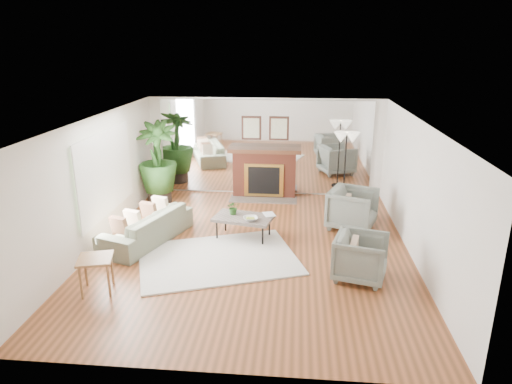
# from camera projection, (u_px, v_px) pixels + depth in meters

# --- Properties ---
(ground) EXTENTS (7.00, 7.00, 0.00)m
(ground) POSITION_uv_depth(u_px,v_px,m) (252.00, 249.00, 8.82)
(ground) COLOR brown
(ground) RESTS_ON ground
(wall_left) EXTENTS (0.02, 7.00, 2.50)m
(wall_left) POSITION_uv_depth(u_px,v_px,m) (96.00, 183.00, 8.69)
(wall_left) COLOR white
(wall_left) RESTS_ON ground
(wall_right) EXTENTS (0.02, 7.00, 2.50)m
(wall_right) POSITION_uv_depth(u_px,v_px,m) (417.00, 192.00, 8.18)
(wall_right) COLOR white
(wall_right) RESTS_ON ground
(wall_back) EXTENTS (6.00, 0.02, 2.50)m
(wall_back) POSITION_uv_depth(u_px,v_px,m) (265.00, 147.00, 11.74)
(wall_back) COLOR white
(wall_back) RESTS_ON ground
(mirror_panel) EXTENTS (5.40, 0.04, 2.40)m
(mirror_panel) POSITION_uv_depth(u_px,v_px,m) (265.00, 147.00, 11.72)
(mirror_panel) COLOR silver
(mirror_panel) RESTS_ON wall_back
(window_panel) EXTENTS (0.04, 2.40, 1.50)m
(window_panel) POSITION_uv_depth(u_px,v_px,m) (105.00, 173.00, 9.04)
(window_panel) COLOR #B2E09E
(window_panel) RESTS_ON wall_left
(fireplace) EXTENTS (1.85, 0.83, 2.05)m
(fireplace) POSITION_uv_depth(u_px,v_px,m) (264.00, 172.00, 11.70)
(fireplace) COLOR maroon
(fireplace) RESTS_ON ground
(area_rug) EXTENTS (3.34, 2.85, 0.03)m
(area_rug) POSITION_uv_depth(u_px,v_px,m) (218.00, 258.00, 8.41)
(area_rug) COLOR silver
(area_rug) RESTS_ON ground
(coffee_table) EXTENTS (1.28, 0.91, 0.46)m
(coffee_table) POSITION_uv_depth(u_px,v_px,m) (243.00, 218.00, 9.21)
(coffee_table) COLOR #695C53
(coffee_table) RESTS_ON ground
(sofa) EXTENTS (1.49, 2.28, 0.62)m
(sofa) POSITION_uv_depth(u_px,v_px,m) (147.00, 227.00, 9.11)
(sofa) COLOR #6A705A
(sofa) RESTS_ON ground
(armchair_back) EXTENTS (1.22, 1.21, 0.87)m
(armchair_back) POSITION_uv_depth(u_px,v_px,m) (353.00, 209.00, 9.72)
(armchair_back) COLOR gray
(armchair_back) RESTS_ON ground
(armchair_front) EXTENTS (1.04, 1.02, 0.78)m
(armchair_front) POSITION_uv_depth(u_px,v_px,m) (361.00, 257.00, 7.63)
(armchair_front) COLOR gray
(armchair_front) RESTS_ON ground
(side_table) EXTENTS (0.64, 0.64, 0.59)m
(side_table) POSITION_uv_depth(u_px,v_px,m) (95.00, 263.00, 7.18)
(side_table) COLOR #99663D
(side_table) RESTS_ON ground
(potted_ficus) EXTENTS (1.04, 1.04, 2.03)m
(potted_ficus) POSITION_uv_depth(u_px,v_px,m) (157.00, 160.00, 11.12)
(potted_ficus) COLOR black
(potted_ficus) RESTS_ON ground
(floor_lamp) EXTENTS (0.60, 0.33, 1.84)m
(floor_lamp) POSITION_uv_depth(u_px,v_px,m) (346.00, 144.00, 10.63)
(floor_lamp) COLOR black
(floor_lamp) RESTS_ON ground
(tabletop_plant) EXTENTS (0.30, 0.28, 0.29)m
(tabletop_plant) POSITION_uv_depth(u_px,v_px,m) (234.00, 207.00, 9.29)
(tabletop_plant) COLOR #2D5A21
(tabletop_plant) RESTS_ON coffee_table
(fruit_bowl) EXTENTS (0.34, 0.34, 0.07)m
(fruit_bowl) POSITION_uv_depth(u_px,v_px,m) (250.00, 219.00, 9.00)
(fruit_bowl) COLOR #99663D
(fruit_bowl) RESTS_ON coffee_table
(book) EXTENTS (0.30, 0.35, 0.02)m
(book) POSITION_uv_depth(u_px,v_px,m) (264.00, 215.00, 9.26)
(book) COLOR #99663D
(book) RESTS_ON coffee_table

